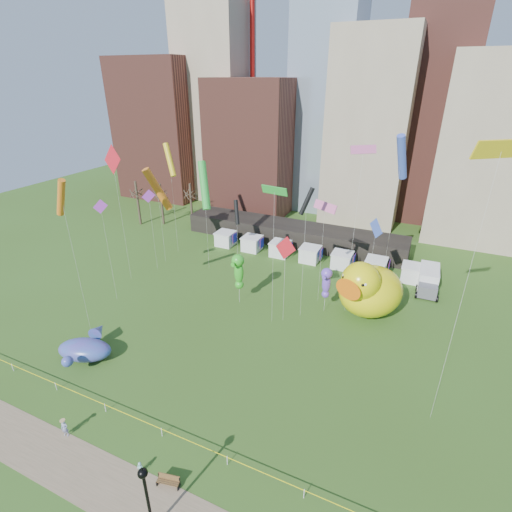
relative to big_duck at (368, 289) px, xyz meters
The scene contains 33 objects.
ground 27.64m from the big_duck, 115.07° to the right, with size 160.00×160.00×0.00m, color #355219.
footpath 32.21m from the big_duck, 111.28° to the right, with size 70.00×4.00×0.02m, color #736347.
skyline 41.51m from the big_duck, 104.51° to the left, with size 101.00×23.00×68.00m.
pavilion 23.28m from the big_duck, 132.31° to the left, with size 38.00×6.00×3.20m, color black.
vendor_tents 15.57m from the big_duck, 133.53° to the left, with size 33.24×2.80×2.40m.
bare_trees 44.65m from the big_duck, 159.40° to the left, with size 8.44×6.44×8.50m.
caution_tape 27.56m from the big_duck, 115.07° to the right, with size 50.00×0.06×0.90m.
big_duck is the anchor object (origin of this frame).
small_duck 3.34m from the big_duck, 119.41° to the left, with size 3.09×4.03×3.04m.
seahorse_green 15.79m from the big_duck, 164.40° to the right, with size 1.71×2.09×6.81m.
seahorse_purple 5.08m from the big_duck, 161.17° to the right, with size 1.43×1.75×5.94m.
whale_inflatable 31.95m from the big_duck, 140.63° to the right, with size 6.18×7.07×2.45m.
park_bench 29.42m from the big_duck, 107.21° to the right, with size 1.72×0.86×0.84m.
lamppost 31.80m from the big_duck, 104.15° to the right, with size 0.62×0.62×5.91m.
box_truck 11.83m from the big_duck, 56.09° to the left, with size 2.86×6.67×2.81m.
woman 33.81m from the big_duck, 123.71° to the right, with size 0.58×0.38×1.60m, color silver.
toddler 30.30m from the big_duck, 111.62° to the right, with size 0.34×0.25×0.98m, color white.
kite_0 11.83m from the big_duck, 147.04° to the right, with size 2.68×1.02×10.86m.
kite_1 11.05m from the big_duck, behind, with size 3.12×2.00×13.20m.
kite_2 13.51m from the big_duck, 152.57° to the right, with size 1.54×1.65×15.86m.
kite_3 17.00m from the big_duck, 146.37° to the right, with size 2.91×0.82×16.38m.
kite_4 24.66m from the big_duck, 59.71° to the right, with size 3.43×2.76×23.02m.
kite_5 16.60m from the big_duck, 85.64° to the left, with size 1.99×3.55×20.25m.
kite_6 34.62m from the big_duck, 148.55° to the right, with size 2.40×1.10×17.76m.
kite_7 31.70m from the big_duck, behind, with size 1.65×0.98×12.16m.
kite_8 35.22m from the big_duck, behind, with size 3.70×1.06×18.76m.
kite_9 16.11m from the big_duck, behind, with size 2.50×1.98×19.97m.
kite_10 18.80m from the big_duck, behind, with size 1.49×1.77×12.06m.
kite_11 25.51m from the big_duck, behind, with size 3.26×3.60×15.96m.
kite_12 34.05m from the big_duck, 169.83° to the left, with size 2.84×2.20×17.39m.
kite_13 7.14m from the big_duck, 101.19° to the left, with size 1.74×1.67×11.80m.
kite_14 32.27m from the big_duck, behind, with size 3.31×3.69×14.75m.
kite_15 32.85m from the big_duck, 161.24° to the right, with size 1.59×0.81×13.47m.
Camera 1 is at (16.08, -16.70, 26.52)m, focal length 27.00 mm.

